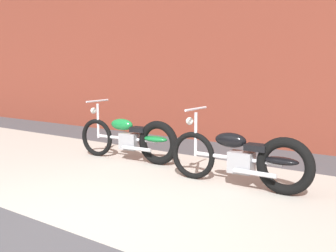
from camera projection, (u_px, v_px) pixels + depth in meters
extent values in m
plane|color=#47474C|center=(61.00, 229.00, 3.62)|extent=(80.00, 80.00, 0.00)
cube|color=#B2ADA3|center=(164.00, 185.00, 5.04)|extent=(36.00, 3.50, 0.01)
torus|color=black|center=(97.00, 138.00, 6.75)|extent=(0.68, 0.14, 0.68)
torus|color=black|center=(158.00, 143.00, 6.11)|extent=(0.74, 0.20, 0.73)
cylinder|color=silver|center=(126.00, 139.00, 6.42)|extent=(1.24, 0.17, 0.06)
cube|color=#99999E|center=(130.00, 141.00, 6.39)|extent=(0.34, 0.25, 0.28)
ellipsoid|color=#197A38|center=(122.00, 124.00, 6.43)|extent=(0.46, 0.23, 0.20)
ellipsoid|color=#197A38|center=(155.00, 139.00, 6.12)|extent=(0.45, 0.22, 0.10)
cube|color=black|center=(139.00, 129.00, 6.26)|extent=(0.30, 0.22, 0.08)
cylinder|color=silver|center=(98.00, 121.00, 6.68)|extent=(0.05, 0.05, 0.62)
cylinder|color=silver|center=(98.00, 101.00, 6.63)|extent=(0.08, 0.58, 0.03)
sphere|color=white|center=(93.00, 111.00, 6.71)|extent=(0.11, 0.11, 0.11)
cylinder|color=silver|center=(136.00, 149.00, 6.16)|extent=(0.55, 0.11, 0.06)
torus|color=black|center=(193.00, 155.00, 5.29)|extent=(0.68, 0.10, 0.68)
torus|color=black|center=(285.00, 166.00, 4.58)|extent=(0.73, 0.15, 0.73)
cylinder|color=silver|center=(236.00, 158.00, 4.93)|extent=(1.24, 0.09, 0.06)
cube|color=#99999E|center=(241.00, 162.00, 4.90)|extent=(0.33, 0.23, 0.28)
ellipsoid|color=black|center=(231.00, 140.00, 4.94)|extent=(0.44, 0.20, 0.20)
ellipsoid|color=black|center=(281.00, 161.00, 4.60)|extent=(0.44, 0.19, 0.10)
cube|color=black|center=(257.00, 147.00, 4.76)|extent=(0.29, 0.21, 0.08)
cylinder|color=silver|center=(196.00, 134.00, 5.23)|extent=(0.05, 0.05, 0.62)
cylinder|color=silver|center=(196.00, 109.00, 5.18)|extent=(0.05, 0.58, 0.03)
sphere|color=white|center=(190.00, 121.00, 5.25)|extent=(0.11, 0.11, 0.11)
cylinder|color=silver|center=(255.00, 173.00, 4.65)|extent=(0.55, 0.07, 0.06)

